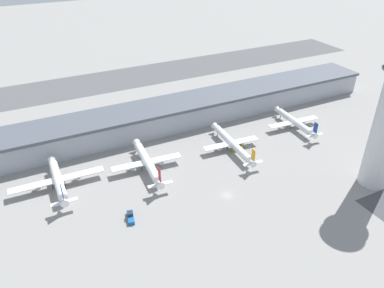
{
  "coord_description": "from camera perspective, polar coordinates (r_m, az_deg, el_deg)",
  "views": [
    {
      "loc": [
        -70.54,
        -107.15,
        101.7
      ],
      "look_at": [
        -2.8,
        28.64,
        11.29
      ],
      "focal_mm": 35.0,
      "sensor_mm": 36.0,
      "label": 1
    }
  ],
  "objects": [
    {
      "name": "ground_plane",
      "position": [
        163.71,
        5.41,
        -7.78
      ],
      "size": [
        1000.0,
        1000.0,
        0.0
      ],
      "primitive_type": "plane",
      "color": "gray"
    },
    {
      "name": "terminal_building",
      "position": [
        212.86,
        -4.31,
        4.31
      ],
      "size": [
        275.17,
        25.0,
        14.01
      ],
      "color": "#A3A8B2",
      "rests_on": "ground"
    },
    {
      "name": "runway_strip",
      "position": [
        289.84,
        -10.87,
        9.69
      ],
      "size": [
        412.75,
        44.0,
        0.01
      ],
      "primitive_type": "cube",
      "color": "#515154",
      "rests_on": "ground"
    },
    {
      "name": "airplane_gate_alpha",
      "position": [
        174.77,
        -19.78,
        -5.16
      ],
      "size": [
        40.76,
        36.15,
        12.5
      ],
      "color": "white",
      "rests_on": "ground"
    },
    {
      "name": "airplane_gate_bravo",
      "position": [
        177.27,
        -6.82,
        -2.77
      ],
      "size": [
        33.93,
        40.43,
        12.74
      ],
      "color": "white",
      "rests_on": "ground"
    },
    {
      "name": "airplane_gate_charlie",
      "position": [
        192.64,
        6.14,
        0.1
      ],
      "size": [
        30.77,
        42.87,
        11.63
      ],
      "color": "white",
      "rests_on": "ground"
    },
    {
      "name": "airplane_gate_delta",
      "position": [
        220.16,
        15.38,
        3.28
      ],
      "size": [
        31.91,
        36.84,
        11.6
      ],
      "color": "white",
      "rests_on": "ground"
    },
    {
      "name": "service_truck_catering",
      "position": [
        152.95,
        -9.35,
        -10.9
      ],
      "size": [
        3.94,
        7.83,
        2.86
      ],
      "color": "black",
      "rests_on": "ground"
    },
    {
      "name": "service_truck_fuel",
      "position": [
        195.09,
        6.95,
        -0.59
      ],
      "size": [
        7.04,
        4.97,
        2.5
      ],
      "color": "black",
      "rests_on": "ground"
    }
  ]
}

